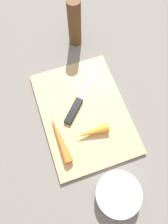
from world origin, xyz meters
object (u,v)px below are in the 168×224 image
at_px(knife, 75,107).
at_px(carrot_long, 59,138).
at_px(pepper_grinder, 75,23).
at_px(carrot_short, 93,132).
at_px(cutting_board, 84,113).
at_px(small_bowl, 118,194).

height_order(knife, carrot_long, carrot_long).
bearing_deg(pepper_grinder, carrot_short, 170.14).
bearing_deg(knife, pepper_grinder, 25.99).
xyz_separation_m(cutting_board, knife, (0.02, 0.02, 0.01)).
bearing_deg(small_bowl, carrot_long, 27.91).
bearing_deg(carrot_long, small_bowl, -156.27).
xyz_separation_m(small_bowl, pepper_grinder, (0.53, -0.06, 0.07)).
xyz_separation_m(cutting_board, small_bowl, (-0.25, -0.01, 0.02)).
bearing_deg(cutting_board, pepper_grinder, -12.69).
xyz_separation_m(cutting_board, pepper_grinder, (0.28, -0.06, 0.08)).
bearing_deg(cutting_board, small_bowl, -178.32).
bearing_deg(carrot_long, knife, -47.43).
xyz_separation_m(carrot_short, pepper_grinder, (0.35, -0.06, 0.06)).
xyz_separation_m(knife, carrot_long, (-0.08, 0.08, 0.01)).
relative_size(carrot_long, small_bowl, 1.27).
bearing_deg(small_bowl, knife, 5.87).
bearing_deg(pepper_grinder, cutting_board, 167.31).
height_order(knife, small_bowl, small_bowl).
height_order(knife, carrot_short, carrot_short).
distance_m(small_bowl, pepper_grinder, 0.54).
bearing_deg(pepper_grinder, knife, 162.00).
distance_m(knife, carrot_long, 0.11).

